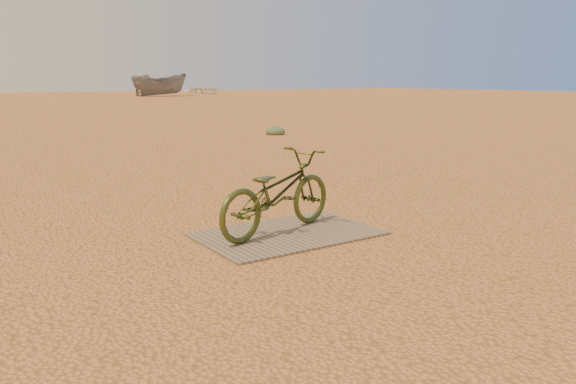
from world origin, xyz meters
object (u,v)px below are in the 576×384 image
boat_far_right (205,89)px  plywood_board (288,234)px  boat_mid_right (160,85)px  bicycle (277,193)px

boat_far_right → plywood_board: bearing=-118.4°
boat_far_right → boat_mid_right: bearing=-146.3°
bicycle → boat_far_right: (20.95, 45.60, 0.04)m
bicycle → boat_mid_right: bearing=-34.8°
plywood_board → bicycle: 0.41m
bicycle → boat_mid_right: size_ratio=0.30×
boat_mid_right → boat_far_right: (6.36, 4.89, -0.50)m
plywood_board → bicycle: bearing=135.0°
plywood_board → boat_far_right: boat_far_right is taller
bicycle → boat_far_right: size_ratio=0.34×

